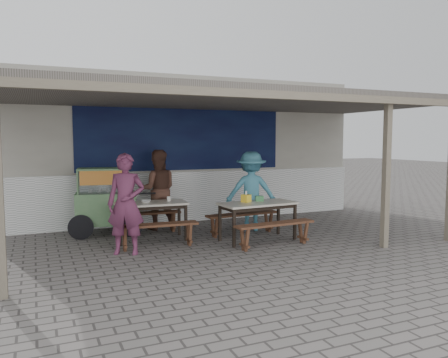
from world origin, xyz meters
TOP-DOWN VIEW (x-y plane):
  - ground at (0.00, 0.00)m, footprint 60.00×60.00m
  - back_wall at (-0.00, 3.58)m, footprint 9.00×1.28m
  - warung_roof at (0.02, 0.90)m, footprint 9.00×4.21m
  - table_left at (-1.43, 1.36)m, footprint 1.42×0.76m
  - bench_left_street at (-1.47, 0.69)m, footprint 1.50×0.38m
  - bench_left_wall at (-1.38, 2.02)m, footprint 1.50×0.38m
  - table_right at (0.48, 0.52)m, footprint 1.53×0.79m
  - bench_right_street at (0.52, -0.08)m, footprint 1.60×0.39m
  - bench_right_wall at (0.44, 1.12)m, footprint 1.60×0.39m
  - vendor_cart at (-2.17, 2.19)m, footprint 1.79×0.87m
  - patron_street_side at (-2.06, 0.52)m, footprint 0.75×0.63m
  - patron_wall_side at (-1.02, 2.36)m, footprint 0.97×0.82m
  - patron_right_table at (0.82, 1.45)m, footprint 1.27×1.01m
  - tissue_box at (0.29, 0.65)m, footprint 0.20×0.20m
  - donation_box at (0.60, 0.66)m, footprint 0.18×0.15m
  - condiment_jar at (-1.04, 1.43)m, footprint 0.08×0.08m
  - condiment_bowl at (-1.52, 1.35)m, footprint 0.25×0.25m

SIDE VIEW (x-z plane):
  - ground at x=0.00m, z-range 0.00..0.00m
  - bench_left_street at x=-1.47m, z-range 0.11..0.56m
  - bench_left_wall at x=-1.38m, z-range 0.11..0.56m
  - bench_right_street at x=0.52m, z-range 0.12..0.57m
  - bench_right_wall at x=0.44m, z-range 0.12..0.57m
  - table_left at x=-1.43m, z-range 0.29..1.04m
  - table_right at x=0.48m, z-range 0.30..1.05m
  - vendor_cart at x=-2.17m, z-range 0.06..1.45m
  - condiment_bowl at x=-1.52m, z-range 0.75..0.80m
  - condiment_jar at x=-1.04m, z-range 0.75..0.84m
  - donation_box at x=0.60m, z-range 0.75..0.85m
  - tissue_box at x=0.29m, z-range 0.75..0.90m
  - patron_right_table at x=0.82m, z-range 0.00..1.71m
  - patron_street_side at x=-2.06m, z-range 0.00..1.74m
  - patron_wall_side at x=-1.02m, z-range 0.00..1.75m
  - back_wall at x=0.00m, z-range -0.03..3.47m
  - warung_roof at x=0.02m, z-range 1.31..4.12m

